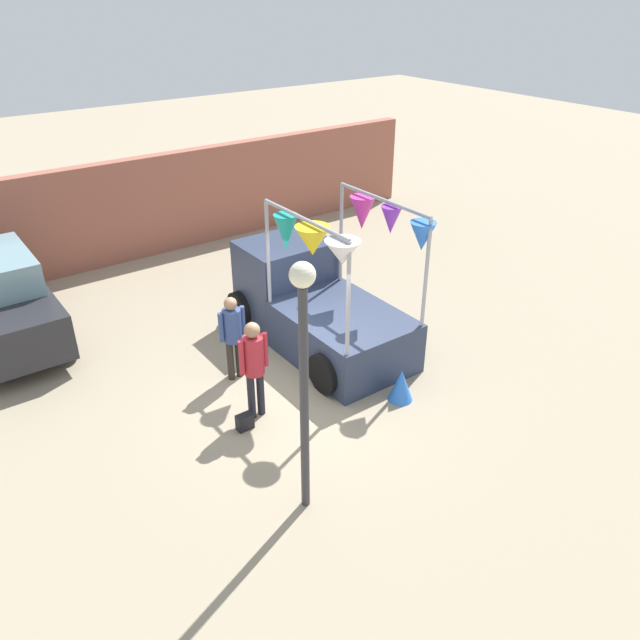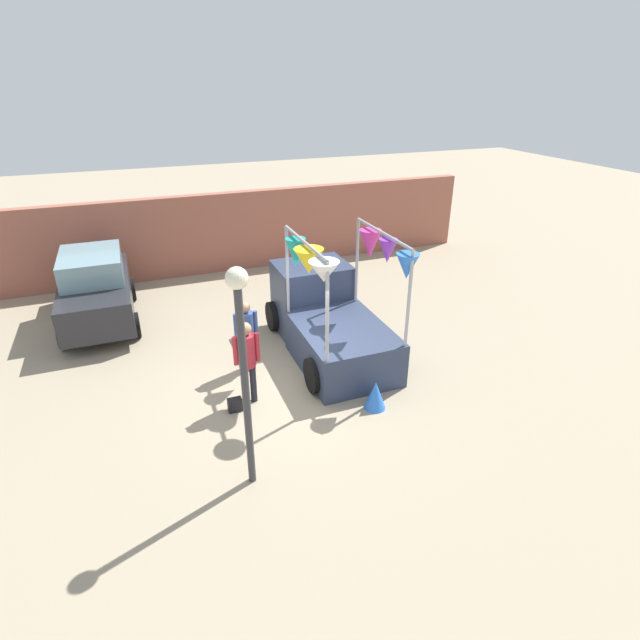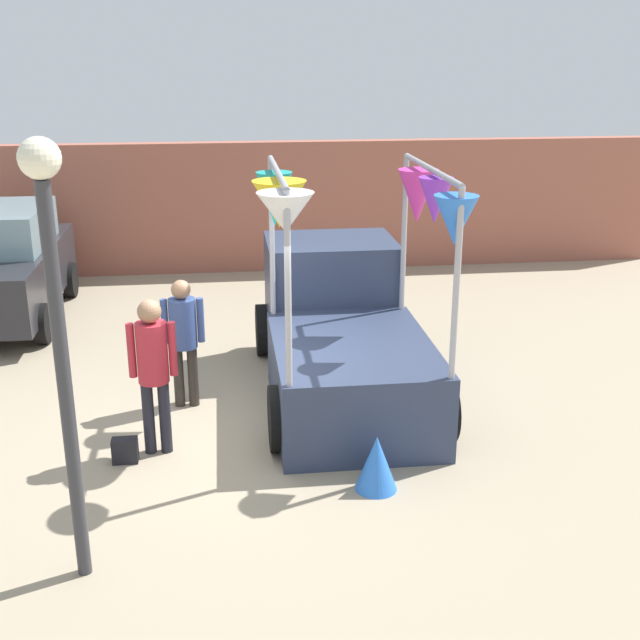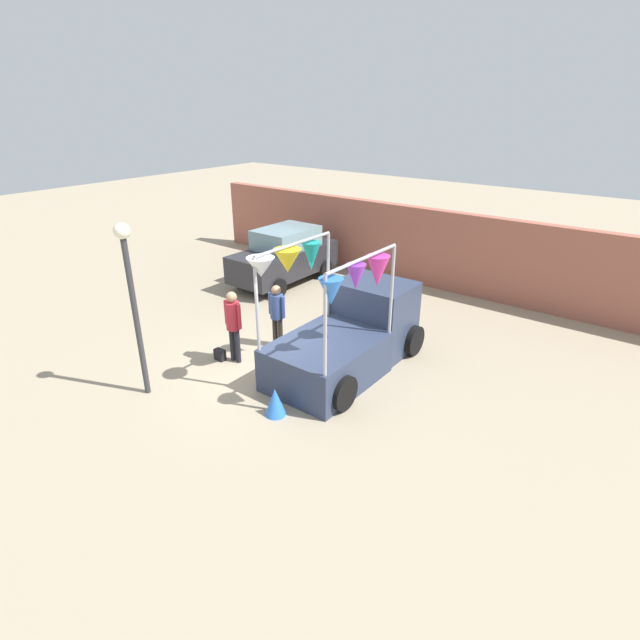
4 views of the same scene
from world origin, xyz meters
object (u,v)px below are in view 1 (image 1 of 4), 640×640
Objects in this scene: vendor_truck at (313,299)px; folded_kite_bundle_azure at (401,385)px; person_vendor at (233,330)px; street_lamp at (304,357)px; person_customer at (254,361)px; handbag at (245,422)px.

folded_kite_bundle_azure is (-0.01, -2.70, -0.59)m from vendor_truck.
folded_kite_bundle_azure is at bearing -49.16° from person_vendor.
street_lamp is 3.68m from folded_kite_bundle_azure.
folded_kite_bundle_azure is at bearing -25.67° from person_customer.
vendor_truck is 4.94m from street_lamp.
vendor_truck is 3.29m from handbag.
vendor_truck is at bearing 34.06° from handbag.
handbag is at bearing -150.26° from person_customer.
person_vendor is (0.28, 1.23, -0.09)m from person_customer.
vendor_truck is at bearing 89.74° from folded_kite_bundle_azure.
person_customer is at bearing -102.69° from person_vendor.
handbag is at bearing 161.16° from folded_kite_bundle_azure.
folded_kite_bundle_azure is at bearing -18.84° from handbag.
person_customer reaches higher than handbag.
person_vendor is at bearing 130.84° from folded_kite_bundle_azure.
street_lamp is at bearing -102.85° from person_customer.
handbag is at bearing -145.94° from vendor_truck.
street_lamp is 6.23× the size of folded_kite_bundle_azure.
folded_kite_bundle_azure is (2.29, -1.10, -0.80)m from person_customer.
person_customer is 6.44× the size of handbag.
person_vendor is at bearing 66.32° from handbag.
vendor_truck reaches higher than folded_kite_bundle_azure.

